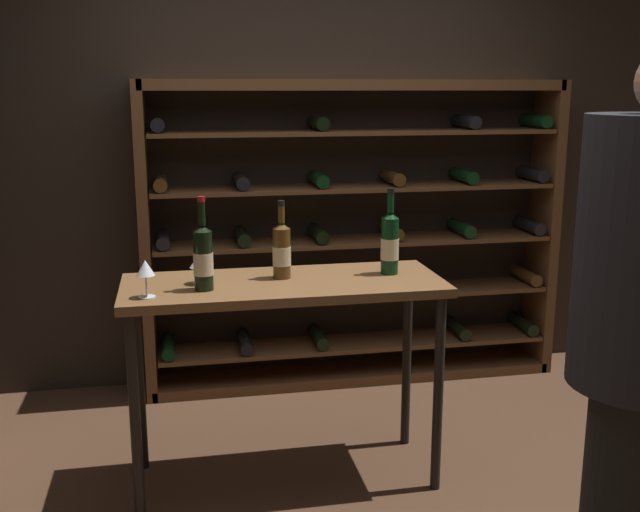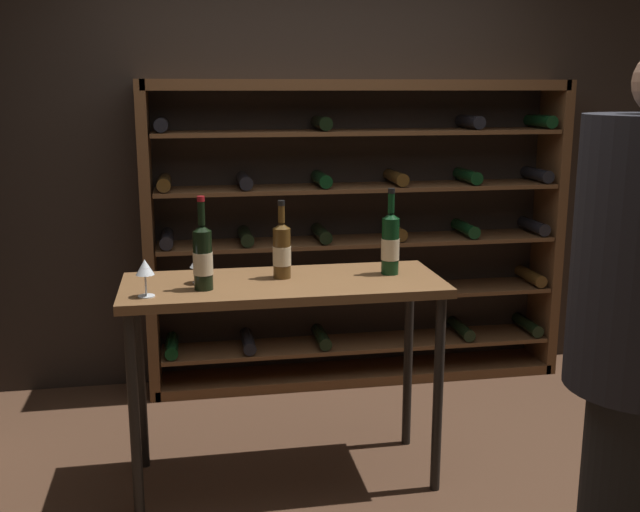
# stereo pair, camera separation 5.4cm
# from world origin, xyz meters

# --- Properties ---
(ground_plane) EXTENTS (9.22, 9.22, 0.00)m
(ground_plane) POSITION_xyz_m (0.00, 0.00, 0.00)
(ground_plane) COLOR #472D1E
(back_wall) EXTENTS (5.76, 0.10, 2.83)m
(back_wall) POSITION_xyz_m (0.00, 1.61, 1.42)
(back_wall) COLOR black
(back_wall) RESTS_ON ground
(wine_rack) EXTENTS (2.48, 0.32, 1.80)m
(wine_rack) POSITION_xyz_m (0.27, 1.40, 0.89)
(wine_rack) COLOR brown
(wine_rack) RESTS_ON ground
(tasting_table) EXTENTS (1.38, 0.55, 0.93)m
(tasting_table) POSITION_xyz_m (-0.32, 0.29, 0.83)
(tasting_table) COLOR brown
(tasting_table) RESTS_ON ground
(wine_bottle_gold_foil) EXTENTS (0.08, 0.08, 0.39)m
(wine_bottle_gold_foil) POSITION_xyz_m (0.17, 0.33, 1.08)
(wine_bottle_gold_foil) COLOR black
(wine_bottle_gold_foil) RESTS_ON tasting_table
(wine_bottle_black_capsule) EXTENTS (0.08, 0.08, 0.39)m
(wine_bottle_black_capsule) POSITION_xyz_m (-0.67, 0.21, 1.07)
(wine_bottle_black_capsule) COLOR black
(wine_bottle_black_capsule) RESTS_ON tasting_table
(wine_bottle_green_slim) EXTENTS (0.08, 0.08, 0.34)m
(wine_bottle_green_slim) POSITION_xyz_m (-0.32, 0.34, 1.06)
(wine_bottle_green_slim) COLOR #4C3314
(wine_bottle_green_slim) RESTS_ON tasting_table
(wine_glass_stemmed_right) EXTENTS (0.07, 0.07, 0.15)m
(wine_glass_stemmed_right) POSITION_xyz_m (-0.90, 0.14, 1.05)
(wine_glass_stemmed_right) COLOR silver
(wine_glass_stemmed_right) RESTS_ON tasting_table
(wine_glass_stemmed_center) EXTENTS (0.09, 0.09, 0.13)m
(wine_glass_stemmed_center) POSITION_xyz_m (-0.68, 0.31, 1.03)
(wine_glass_stemmed_center) COLOR silver
(wine_glass_stemmed_center) RESTS_ON tasting_table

